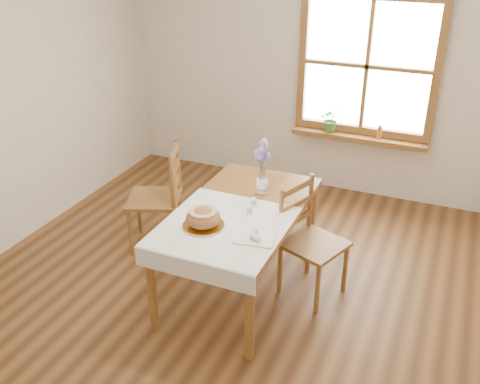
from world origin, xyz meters
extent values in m
plane|color=brown|center=(0.00, 0.00, 0.00)|extent=(5.00, 5.00, 0.00)
cube|color=beige|center=(0.00, 2.50, 1.30)|extent=(4.50, 0.10, 2.60)
cube|color=brown|center=(0.50, 2.46, 0.76)|extent=(1.46, 0.08, 0.08)
cube|color=brown|center=(-0.19, 2.46, 1.45)|extent=(0.08, 0.08, 1.30)
cube|color=brown|center=(1.19, 2.46, 1.45)|extent=(0.08, 0.08, 1.30)
cube|color=brown|center=(0.50, 2.46, 1.45)|extent=(0.04, 0.06, 1.30)
cube|color=brown|center=(0.50, 2.46, 1.45)|extent=(1.30, 0.06, 0.04)
cube|color=white|center=(0.50, 2.49, 1.45)|extent=(1.30, 0.01, 1.30)
cube|color=brown|center=(0.50, 2.40, 0.69)|extent=(1.46, 0.20, 0.05)
cube|color=brown|center=(0.00, 0.30, 0.72)|extent=(0.90, 1.60, 0.05)
cylinder|color=brown|center=(-0.39, -0.44, 0.35)|extent=(0.07, 0.07, 0.70)
cylinder|color=brown|center=(0.39, -0.44, 0.35)|extent=(0.07, 0.07, 0.70)
cylinder|color=brown|center=(-0.39, 1.04, 0.35)|extent=(0.07, 0.07, 0.70)
cylinder|color=brown|center=(0.39, 1.04, 0.35)|extent=(0.07, 0.07, 0.70)
cube|color=white|center=(0.00, 0.00, 0.76)|extent=(0.91, 0.99, 0.01)
cylinder|color=white|center=(-0.13, -0.08, 0.77)|extent=(0.38, 0.38, 0.02)
ellipsoid|color=brown|center=(-0.13, -0.08, 0.85)|extent=(0.26, 0.26, 0.14)
cube|color=white|center=(0.28, -0.07, 0.77)|extent=(0.32, 0.28, 0.01)
cylinder|color=white|center=(0.11, 0.24, 0.80)|extent=(0.05, 0.05, 0.08)
cylinder|color=white|center=(0.09, 0.36, 0.80)|extent=(0.06, 0.06, 0.08)
cylinder|color=white|center=(0.06, 0.63, 0.81)|extent=(0.11, 0.11, 0.11)
imported|color=#447C31|center=(0.18, 2.40, 0.82)|extent=(0.32, 0.34, 0.21)
cylinder|color=#B37021|center=(0.71, 2.40, 0.79)|extent=(0.06, 0.06, 0.15)
camera|label=1|loc=(1.47, -3.11, 2.77)|focal=40.00mm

